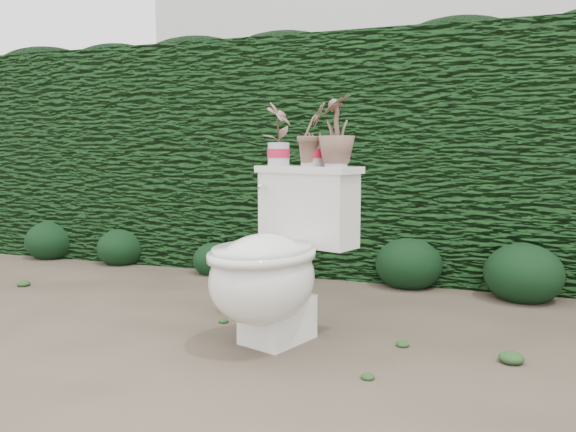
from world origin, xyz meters
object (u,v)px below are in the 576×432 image
(potted_plant_center, at_px, (312,136))
(potted_plant_left, at_px, (279,135))
(toilet, at_px, (275,263))
(potted_plant_right, at_px, (336,132))

(potted_plant_center, bearing_deg, potted_plant_left, 90.51)
(toilet, distance_m, potted_plant_left, 0.64)
(potted_plant_left, height_order, potted_plant_center, potted_plant_left)
(toilet, distance_m, potted_plant_center, 0.61)
(toilet, xyz_separation_m, potted_plant_right, (0.23, 0.17, 0.57))
(potted_plant_left, bearing_deg, potted_plant_center, -97.20)
(potted_plant_left, relative_size, potted_plant_center, 1.05)
(potted_plant_left, distance_m, potted_plant_right, 0.33)
(toilet, xyz_separation_m, potted_plant_left, (-0.09, 0.28, 0.57))
(potted_plant_right, bearing_deg, toilet, -59.29)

